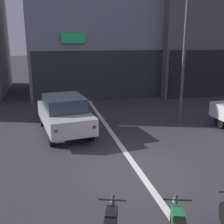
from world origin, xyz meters
The scene contains 5 objects.
ground_plane centered at (0.00, 0.00, 0.00)m, with size 120.00×120.00×0.00m, color #333338.
lane_centre_line centered at (0.00, 6.00, 0.00)m, with size 0.20×18.00×0.01m, color silver.
building_mid_block centered at (1.08, 14.30, 6.31)m, with size 9.50×8.42×12.64m.
car_silver_crossing_near centered at (-1.97, 4.13, 0.89)m, with size 2.29×4.30×1.64m.
street_lamp centered at (3.57, 4.36, 3.99)m, with size 0.36×0.36×6.52m.
Camera 1 is at (-2.59, -7.19, 3.98)m, focal length 43.66 mm.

